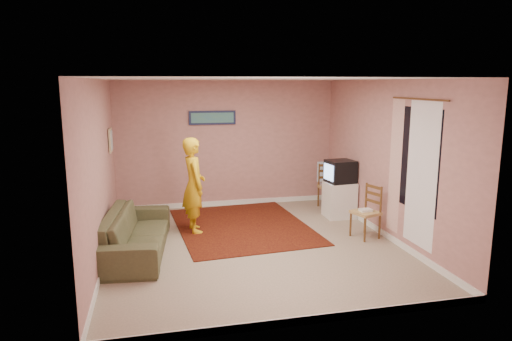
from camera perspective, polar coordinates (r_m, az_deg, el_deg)
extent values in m
plane|color=tan|center=(7.36, -0.35, -9.32)|extent=(5.00, 5.00, 0.00)
cube|color=tan|center=(9.44, -3.63, 3.32)|extent=(4.50, 0.02, 2.60)
cube|color=tan|center=(4.66, 6.27, -4.64)|extent=(4.50, 0.02, 2.60)
cube|color=tan|center=(6.90, -18.94, -0.08)|extent=(0.02, 5.00, 2.60)
cube|color=tan|center=(7.81, 15.99, 1.31)|extent=(0.02, 5.00, 2.60)
cube|color=white|center=(6.90, -0.38, 11.37)|extent=(4.50, 5.00, 0.02)
cube|color=white|center=(9.68, -3.53, -4.04)|extent=(4.50, 0.02, 0.10)
cube|color=white|center=(5.15, 5.93, -18.14)|extent=(4.50, 0.02, 0.10)
cube|color=white|center=(7.23, -18.24, -9.85)|extent=(0.02, 5.00, 0.10)
cube|color=white|center=(8.10, 15.46, -7.44)|extent=(0.02, 5.00, 0.10)
cube|color=black|center=(7.02, 19.51, 1.30)|extent=(0.01, 1.10, 1.50)
cube|color=white|center=(6.92, 19.97, -0.54)|extent=(0.01, 0.75, 2.10)
cube|color=#F0DFCC|center=(7.50, 17.01, 0.49)|extent=(0.01, 0.35, 2.10)
cylinder|color=brown|center=(6.91, 19.66, 8.42)|extent=(0.02, 1.40, 0.02)
cube|color=#151B3C|center=(9.31, -5.47, 6.59)|extent=(0.95, 0.03, 0.28)
cube|color=#32688C|center=(9.29, -5.46, 6.58)|extent=(0.86, 0.01, 0.20)
cube|color=#C2B385|center=(8.43, -17.73, 3.62)|extent=(0.03, 0.38, 0.42)
cube|color=#ADB8BD|center=(8.43, -17.59, 3.63)|extent=(0.01, 0.30, 0.34)
cube|color=black|center=(8.27, -1.70, -6.95)|extent=(2.47, 2.99, 0.02)
cube|color=white|center=(8.90, 10.37, -3.61)|extent=(0.54, 0.49, 0.68)
cube|color=black|center=(8.78, 10.50, -0.11)|extent=(0.54, 0.50, 0.42)
cube|color=#8CB2F2|center=(8.66, 9.08, -0.22)|extent=(0.06, 0.35, 0.30)
cube|color=tan|center=(9.47, 9.16, -2.07)|extent=(0.43, 0.41, 0.05)
cube|color=brown|center=(9.42, 9.20, -0.68)|extent=(0.41, 0.06, 0.47)
cube|color=#BABABF|center=(9.46, 9.17, -1.76)|extent=(0.35, 0.27, 0.06)
cube|color=#83B1D7|center=(9.58, 8.79, -0.11)|extent=(0.39, 0.05, 0.41)
cube|color=tan|center=(7.80, 13.53, -5.14)|extent=(0.48, 0.50, 0.05)
cube|color=brown|center=(7.74, 13.61, -3.52)|extent=(0.16, 0.39, 0.46)
cube|color=white|center=(7.79, 13.55, -4.83)|extent=(0.20, 0.15, 0.04)
imported|color=#494A2C|center=(7.18, -14.79, -7.51)|extent=(1.08, 2.27, 0.64)
imported|color=gold|center=(7.87, -7.78, -1.83)|extent=(0.48, 0.65, 1.64)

